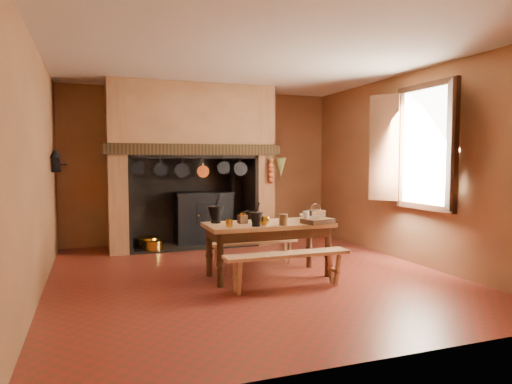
{
  "coord_description": "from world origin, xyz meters",
  "views": [
    {
      "loc": [
        -1.94,
        -5.6,
        1.51
      ],
      "look_at": [
        0.19,
        0.3,
        1.07
      ],
      "focal_mm": 32.0,
      "sensor_mm": 36.0,
      "label": 1
    }
  ],
  "objects_px": {
    "iron_range": "(204,217)",
    "bench_front": "(287,262)",
    "work_table": "(269,231)",
    "mixing_bowl": "(312,217)",
    "coffee_grinder": "(243,218)",
    "wicker_basket": "(315,214)"
  },
  "relations": [
    {
      "from": "iron_range",
      "to": "bench_front",
      "type": "distance_m",
      "value": 3.22
    },
    {
      "from": "work_table",
      "to": "mixing_bowl",
      "type": "relative_size",
      "value": 5.13
    },
    {
      "from": "iron_range",
      "to": "mixing_bowl",
      "type": "relative_size",
      "value": 5.04
    },
    {
      "from": "work_table",
      "to": "coffee_grinder",
      "type": "height_order",
      "value": "coffee_grinder"
    },
    {
      "from": "iron_range",
      "to": "wicker_basket",
      "type": "relative_size",
      "value": 6.24
    },
    {
      "from": "work_table",
      "to": "coffee_grinder",
      "type": "distance_m",
      "value": 0.38
    },
    {
      "from": "bench_front",
      "to": "mixing_bowl",
      "type": "relative_size",
      "value": 4.81
    },
    {
      "from": "iron_range",
      "to": "coffee_grinder",
      "type": "xyz_separation_m",
      "value": [
        -0.09,
        -2.53,
        0.28
      ]
    },
    {
      "from": "iron_range",
      "to": "wicker_basket",
      "type": "bearing_deg",
      "value": -69.12
    },
    {
      "from": "bench_front",
      "to": "mixing_bowl",
      "type": "bearing_deg",
      "value": 44.84
    },
    {
      "from": "mixing_bowl",
      "to": "work_table",
      "type": "bearing_deg",
      "value": -177.36
    },
    {
      "from": "work_table",
      "to": "wicker_basket",
      "type": "relative_size",
      "value": 6.35
    },
    {
      "from": "mixing_bowl",
      "to": "wicker_basket",
      "type": "distance_m",
      "value": 0.09
    },
    {
      "from": "bench_front",
      "to": "wicker_basket",
      "type": "bearing_deg",
      "value": 44.21
    },
    {
      "from": "iron_range",
      "to": "mixing_bowl",
      "type": "xyz_separation_m",
      "value": [
        0.89,
        -2.56,
        0.26
      ]
    },
    {
      "from": "bench_front",
      "to": "coffee_grinder",
      "type": "height_order",
      "value": "coffee_grinder"
    },
    {
      "from": "iron_range",
      "to": "work_table",
      "type": "xyz_separation_m",
      "value": [
        0.24,
        -2.59,
        0.11
      ]
    },
    {
      "from": "bench_front",
      "to": "coffee_grinder",
      "type": "distance_m",
      "value": 0.87
    },
    {
      "from": "work_table",
      "to": "mixing_bowl",
      "type": "distance_m",
      "value": 0.66
    },
    {
      "from": "iron_range",
      "to": "coffee_grinder",
      "type": "height_order",
      "value": "iron_range"
    },
    {
      "from": "coffee_grinder",
      "to": "wicker_basket",
      "type": "height_order",
      "value": "wicker_basket"
    },
    {
      "from": "work_table",
      "to": "wicker_basket",
      "type": "distance_m",
      "value": 0.74
    }
  ]
}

